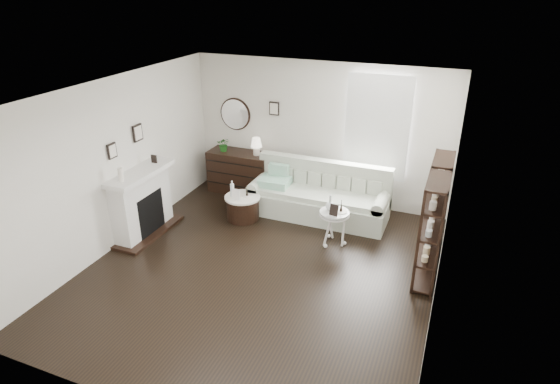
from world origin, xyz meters
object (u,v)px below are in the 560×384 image
at_px(pedestal_table, 334,214).
at_px(dresser, 240,172).
at_px(drum_table, 243,207).
at_px(sofa, 319,198).

bearing_deg(pedestal_table, dresser, 150.87).
distance_m(dresser, drum_table, 1.23).
bearing_deg(drum_table, sofa, 28.72).
relative_size(drum_table, pedestal_table, 1.08).
distance_m(sofa, dresser, 1.85).
height_order(dresser, pedestal_table, dresser).
distance_m(sofa, drum_table, 1.41).
relative_size(dresser, pedestal_table, 2.14).
relative_size(sofa, dresser, 1.98).
xyz_separation_m(dresser, drum_table, (0.57, -1.07, -0.20)).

